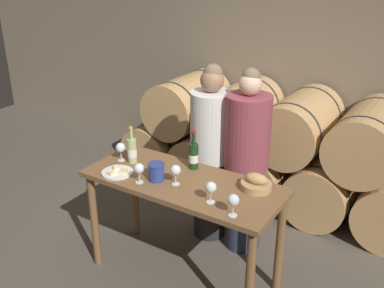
% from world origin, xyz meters
% --- Properties ---
extents(ground_plane, '(10.00, 10.00, 0.00)m').
position_xyz_m(ground_plane, '(0.00, 0.00, 0.00)').
color(ground_plane, '#564F44').
extents(stone_wall_back, '(10.00, 0.12, 3.20)m').
position_xyz_m(stone_wall_back, '(0.00, 2.22, 1.60)').
color(stone_wall_back, gray).
rests_on(stone_wall_back, ground_plane).
extents(barrel_stack, '(3.31, 0.97, 1.21)m').
position_xyz_m(barrel_stack, '(0.00, 1.62, 0.57)').
color(barrel_stack, tan).
rests_on(barrel_stack, ground_plane).
extents(tasting_table, '(1.54, 0.65, 0.89)m').
position_xyz_m(tasting_table, '(0.00, 0.00, 0.76)').
color(tasting_table, brown).
rests_on(tasting_table, ground_plane).
extents(person_left, '(0.37, 0.37, 1.64)m').
position_xyz_m(person_left, '(-0.13, 0.64, 0.83)').
color(person_left, '#232326').
rests_on(person_left, ground_plane).
extents(person_right, '(0.38, 0.38, 1.65)m').
position_xyz_m(person_right, '(0.22, 0.64, 0.83)').
color(person_right, '#2D334C').
rests_on(person_right, ground_plane).
extents(wine_bottle_red, '(0.08, 0.08, 0.32)m').
position_xyz_m(wine_bottle_red, '(-0.04, 0.22, 1.00)').
color(wine_bottle_red, '#193819').
rests_on(wine_bottle_red, tasting_table).
extents(wine_bottle_white, '(0.08, 0.08, 0.31)m').
position_xyz_m(wine_bottle_white, '(-0.52, 0.04, 1.00)').
color(wine_bottle_white, '#ADBC7F').
rests_on(wine_bottle_white, tasting_table).
extents(blue_crock, '(0.13, 0.13, 0.14)m').
position_xyz_m(blue_crock, '(-0.17, -0.10, 0.97)').
color(blue_crock, navy).
rests_on(blue_crock, tasting_table).
extents(bread_basket, '(0.23, 0.23, 0.12)m').
position_xyz_m(bread_basket, '(0.53, 0.17, 0.94)').
color(bread_basket, tan).
rests_on(bread_basket, tasting_table).
extents(cheese_plate, '(0.25, 0.25, 0.04)m').
position_xyz_m(cheese_plate, '(-0.49, -0.18, 0.90)').
color(cheese_plate, white).
rests_on(cheese_plate, tasting_table).
extents(wine_glass_far_left, '(0.08, 0.08, 0.16)m').
position_xyz_m(wine_glass_far_left, '(-0.62, 0.02, 1.01)').
color(wine_glass_far_left, white).
rests_on(wine_glass_far_left, tasting_table).
extents(wine_glass_left, '(0.08, 0.08, 0.16)m').
position_xyz_m(wine_glass_left, '(-0.25, -0.21, 1.01)').
color(wine_glass_left, white).
rests_on(wine_glass_left, tasting_table).
extents(wine_glass_center, '(0.08, 0.08, 0.16)m').
position_xyz_m(wine_glass_center, '(-0.01, -0.08, 1.01)').
color(wine_glass_center, white).
rests_on(wine_glass_center, tasting_table).
extents(wine_glass_right, '(0.08, 0.08, 0.16)m').
position_xyz_m(wine_glass_right, '(0.34, -0.17, 1.01)').
color(wine_glass_right, white).
rests_on(wine_glass_right, tasting_table).
extents(wine_glass_far_right, '(0.08, 0.08, 0.16)m').
position_xyz_m(wine_glass_far_right, '(0.55, -0.24, 1.01)').
color(wine_glass_far_right, white).
rests_on(wine_glass_far_right, tasting_table).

